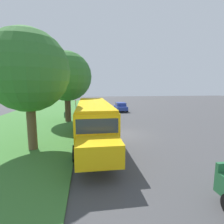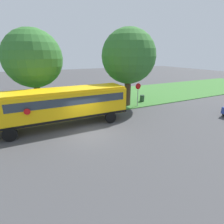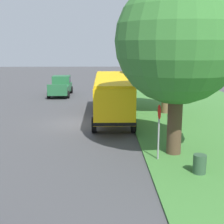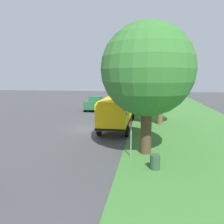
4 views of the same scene
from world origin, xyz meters
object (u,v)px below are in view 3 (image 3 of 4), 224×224
Objects in this scene: pickup_truck at (61,86)px; stop_sign at (159,126)px; oak_tree_roadside_mid at (181,41)px; trash_bin at (199,165)px; oak_tree_beside_bus at (167,46)px; school_bus at (112,93)px.

stop_sign is (-7.30, 20.25, 0.66)m from pickup_truck.
oak_tree_roadside_mid is 9.60× the size of trash_bin.
oak_tree_beside_bus is at bearing -94.19° from trash_bin.
school_bus is 4.53× the size of stop_sign.
trash_bin is (-8.78, 21.98, -0.62)m from pickup_truck.
school_bus is at bearing 18.72° from oak_tree_beside_bus.
trash_bin is (0.89, 12.19, -4.94)m from oak_tree_beside_bus.
pickup_truck is 14.43m from oak_tree_beside_bus.
trash_bin is at bearing 111.77° from pickup_truck.
oak_tree_beside_bus is (-9.67, 9.79, 4.32)m from pickup_truck.
pickup_truck reaches higher than trash_bin.
pickup_truck is 21.54m from stop_sign.
school_bus is 13.80× the size of trash_bin.
stop_sign is at bearing 109.82° from pickup_truck.
oak_tree_beside_bus is at bearing 134.65° from pickup_truck.
school_bus reaches higher than pickup_truck.
oak_tree_roadside_mid reaches higher than school_bus.
oak_tree_beside_bus is 3.00× the size of stop_sign.
school_bus is 9.46m from oak_tree_roadside_mid.
pickup_truck is (5.35, -11.26, -0.85)m from school_bus.
pickup_truck is 0.66× the size of oak_tree_beside_bus.
pickup_truck is at bearing -66.72° from oak_tree_roadside_mid.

